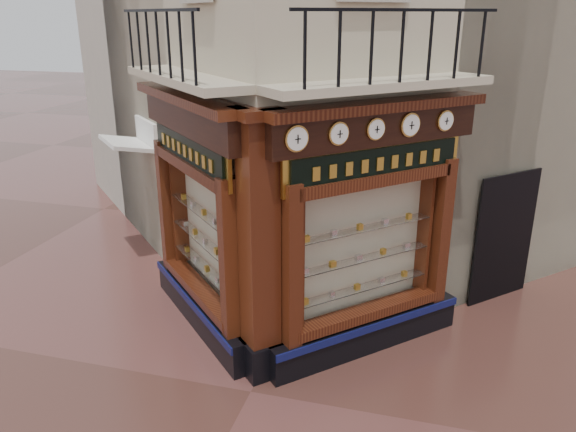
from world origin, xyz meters
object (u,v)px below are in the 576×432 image
(clock_a, at_px, (297,139))
(signboard_left, at_px, (189,151))
(signboard_right, at_px, (377,163))
(corner_pilaster, at_px, (259,254))
(clock_b, at_px, (338,134))
(clock_e, at_px, (445,121))
(awning, at_px, (137,259))
(clock_d, at_px, (410,125))
(clock_c, at_px, (376,129))

(clock_a, xyz_separation_m, signboard_left, (-2.01, 1.07, -0.52))
(clock_a, relative_size, signboard_right, 0.15)
(signboard_left, bearing_deg, corner_pilaster, -169.75)
(clock_a, distance_m, signboard_left, 2.33)
(clock_a, height_order, clock_b, clock_a)
(clock_e, bearing_deg, awning, 121.84)
(clock_d, height_order, clock_e, clock_d)
(corner_pilaster, xyz_separation_m, clock_d, (1.87, 1.26, 1.67))
(clock_e, bearing_deg, corner_pilaster, 171.59)
(awning, bearing_deg, clock_e, -148.16)
(clock_a, distance_m, clock_e, 2.55)
(clock_e, bearing_deg, signboard_right, 174.46)
(signboard_left, relative_size, signboard_right, 0.98)
(corner_pilaster, bearing_deg, clock_c, -14.95)
(corner_pilaster, distance_m, clock_b, 1.99)
(clock_a, xyz_separation_m, signboard_right, (0.92, 1.07, -0.52))
(clock_c, xyz_separation_m, awning, (-5.34, 2.38, -3.62))
(signboard_left, bearing_deg, clock_b, -149.12)
(clock_a, distance_m, clock_b, 0.64)
(clock_b, distance_m, clock_c, 0.61)
(clock_b, xyz_separation_m, clock_c, (0.43, 0.43, -0.00))
(clock_a, relative_size, signboard_left, 0.16)
(corner_pilaster, distance_m, signboard_right, 2.12)
(clock_e, xyz_separation_m, signboard_right, (-0.88, -0.73, -0.52))
(corner_pilaster, relative_size, clock_d, 11.46)
(awning, distance_m, signboard_left, 4.52)
(clock_a, bearing_deg, signboard_right, 4.49)
(awning, bearing_deg, clock_c, -158.96)
(clock_b, xyz_separation_m, awning, (-4.91, 2.81, -3.62))
(clock_d, bearing_deg, awning, 116.45)
(clock_d, distance_m, awning, 7.09)
(clock_e, relative_size, signboard_left, 0.14)
(awning, bearing_deg, clock_b, -164.78)
(clock_d, bearing_deg, signboard_right, 166.63)
(signboard_left, bearing_deg, clock_d, -130.69)
(signboard_right, bearing_deg, clock_d, -13.37)
(clock_c, relative_size, signboard_left, 0.14)
(awning, height_order, signboard_right, signboard_right)
(clock_e, bearing_deg, signboard_left, 145.82)
(clock_a, xyz_separation_m, clock_d, (1.32, 1.32, 0.00))
(awning, height_order, signboard_left, signboard_left)
(clock_b, relative_size, clock_e, 1.02)
(signboard_right, bearing_deg, signboard_left, 135.00)
(clock_a, height_order, clock_e, clock_a)
(clock_d, bearing_deg, signboard_left, 139.31)
(clock_b, xyz_separation_m, signboard_right, (0.46, 0.62, -0.52))
(clock_b, distance_m, signboard_left, 2.59)
(corner_pilaster, relative_size, clock_e, 12.84)
(awning, bearing_deg, corner_pilaster, -174.32)
(corner_pilaster, distance_m, awning, 5.42)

